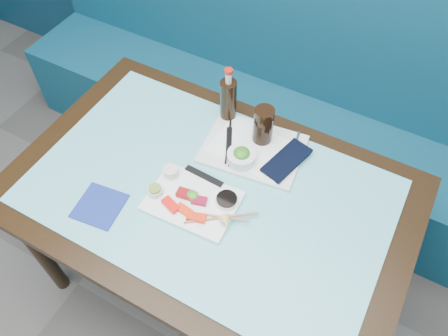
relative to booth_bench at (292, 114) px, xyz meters
The scene contains 34 objects.
booth_bench is the anchor object (origin of this frame).
dining_table 0.89m from the booth_bench, 90.00° to the right, with size 1.40×0.90×0.75m.
glass_top 0.92m from the booth_bench, 90.00° to the right, with size 1.22×0.76×0.01m, color #67C2CE.
sashimi_plate 0.99m from the booth_bench, 91.46° to the right, with size 0.30×0.21×0.02m, color white.
salmon_left 1.05m from the booth_bench, 94.34° to the right, with size 0.07×0.03×0.02m, color #FF120A.
salmon_mid 1.04m from the booth_bench, 91.38° to the right, with size 0.06×0.03×0.01m, color #FC300A.
salmon_right 1.05m from the booth_bench, 88.41° to the right, with size 0.06×0.03×0.02m, color #FF280A.
tuna_left 0.99m from the booth_bench, 93.36° to the right, with size 0.06×0.03×0.02m, color maroon.
tuna_right 0.99m from the booth_bench, 89.89° to the right, with size 0.05×0.03×0.02m, color maroon.
seaweed_garnish 0.99m from the booth_bench, 91.79° to the right, with size 0.04×0.04×0.02m, color #3D9121.
ramekin_wasabi 1.04m from the booth_bench, 98.92° to the right, with size 0.05×0.05×0.02m, color silver.
wasabi_fill 1.05m from the booth_bench, 98.92° to the right, with size 0.04×0.04×0.01m, color olive.
ramekin_ginger 0.96m from the booth_bench, 99.51° to the right, with size 0.05×0.05×0.02m, color silver.
ginger_fill 0.97m from the booth_bench, 99.51° to the right, with size 0.05×0.05×0.01m, color beige.
soy_dish 0.95m from the booth_bench, 84.56° to the right, with size 0.08×0.08×0.02m, color white.
soy_fill 0.96m from the booth_bench, 84.56° to the right, with size 0.07×0.07×0.01m, color black.
lemon_wedge 1.04m from the booth_bench, 82.61° to the right, with size 0.04×0.04×0.03m, color #EDD070.
chopstick_sleeve 0.90m from the booth_bench, 92.72° to the right, with size 0.15×0.02×0.00m, color black.
wooden_chopstick_a 1.01m from the booth_bench, 84.64° to the right, with size 0.01×0.01×0.21m, color #AF7C52.
wooden_chopstick_b 1.01m from the booth_bench, 84.02° to the right, with size 0.01×0.01×0.25m, color #A6704E.
serving_tray 0.72m from the booth_bench, 84.94° to the right, with size 0.36×0.27×0.01m, color silver.
paper_placemat 0.73m from the booth_bench, 84.94° to the right, with size 0.29×0.21×0.00m, color white.
seaweed_bowl 0.80m from the booth_bench, 86.33° to the right, with size 0.10×0.10×0.04m, color white.
seaweed_salad 0.81m from the booth_bench, 86.33° to the right, with size 0.06×0.06×0.03m, color #33781B.
cola_glass 0.73m from the booth_bench, 83.40° to the right, with size 0.07×0.07×0.15m, color black.
navy_pouch 0.75m from the booth_bench, 72.67° to the right, with size 0.09×0.20×0.02m, color black.
fork 0.67m from the booth_bench, 69.92° to the right, with size 0.01×0.01×0.09m, color silver.
black_chopstick_a 0.73m from the booth_bench, 94.23° to the right, with size 0.01×0.01×0.23m, color black.
black_chopstick_b 0.73m from the booth_bench, 93.49° to the right, with size 0.01×0.01×0.24m, color black.
tray_sleeve 0.73m from the booth_bench, 93.86° to the right, with size 0.02×0.13×0.00m, color black.
cola_bottle_body 0.70m from the booth_bench, 102.00° to the right, with size 0.06×0.06×0.18m, color black.
cola_bottle_neck 0.78m from the booth_bench, 102.00° to the right, with size 0.02×0.02×0.05m, color silver.
cola_bottle_cap 0.80m from the booth_bench, 102.00° to the right, with size 0.03×0.03×0.01m, color #B51B0B.
blue_napkin 1.18m from the booth_bench, 105.13° to the right, with size 0.15×0.15×0.01m, color navy.
Camera 1 is at (0.46, 0.73, 2.01)m, focal length 35.00 mm.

